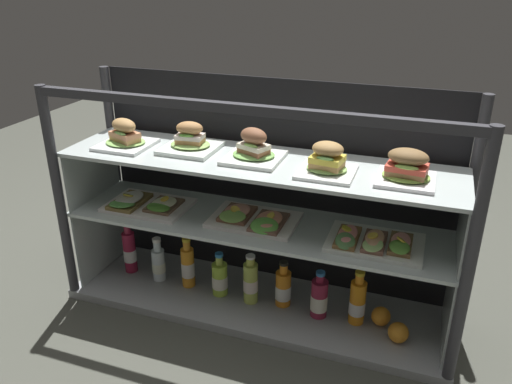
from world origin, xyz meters
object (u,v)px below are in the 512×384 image
Objects in this scene: plated_roll_sandwich_left_of_center at (125,137)px; juice_bottle_back_left at (130,251)px; open_sandwich_tray_far_right at (253,219)px; orange_fruit_near_left_post at (398,332)px; orange_fruit_beside_bottles at (381,316)px; open_sandwich_tray_far_left at (145,204)px; juice_bottle_tucked_behind at (283,288)px; plated_roll_sandwich_right_of_center at (327,162)px; juice_bottle_front_second at (251,282)px; juice_bottle_front_right_end at (188,266)px; juice_bottle_front_middle at (319,298)px; plated_roll_sandwich_near_left_corner at (190,142)px; juice_bottle_front_fourth at (357,302)px; open_sandwich_tray_right_of_center at (374,242)px; juice_bottle_front_left_end at (159,263)px; plated_roll_sandwich_far_right at (254,150)px; juice_bottle_back_center at (220,278)px; plated_roll_sandwich_mid_left at (407,169)px.

juice_bottle_back_left is at bearing 148.96° from plated_roll_sandwich_left_of_center.
open_sandwich_tray_far_right is 4.39× the size of orange_fruit_near_left_post.
orange_fruit_near_left_post is (0.07, -0.08, 0.00)m from orange_fruit_beside_bottles.
open_sandwich_tray_far_left reaches higher than juice_bottle_tucked_behind.
orange_fruit_near_left_post is (1.20, -0.09, -0.06)m from juice_bottle_back_left.
plated_roll_sandwich_right_of_center reaches higher than juice_bottle_front_second.
juice_bottle_front_middle is at bearing -1.89° from juice_bottle_front_right_end.
plated_roll_sandwich_near_left_corner is 0.95× the size of juice_bottle_front_second.
plated_roll_sandwich_left_of_center is 1.12m from juice_bottle_front_fourth.
plated_roll_sandwich_left_of_center is at bearing -179.35° from juice_bottle_front_second.
open_sandwich_tray_right_of_center is (0.19, 0.00, -0.28)m from plated_roll_sandwich_right_of_center.
open_sandwich_tray_right_of_center is 1.65× the size of juice_bottle_front_left_end.
open_sandwich_tray_far_right reaches higher than orange_fruit_beside_bottles.
plated_roll_sandwich_far_right reaches higher than juice_bottle_front_right_end.
open_sandwich_tray_far_left is at bearing -178.74° from juice_bottle_front_middle.
plated_roll_sandwich_right_of_center reaches higher than juice_bottle_tucked_behind.
open_sandwich_tray_right_of_center is 4.52× the size of orange_fruit_beside_bottles.
plated_roll_sandwich_near_left_corner is 0.71m from juice_bottle_tucked_behind.
plated_roll_sandwich_left_of_center is at bearing 173.47° from open_sandwich_tray_far_left.
open_sandwich_tray_far_right is (-0.28, 0.03, -0.28)m from plated_roll_sandwich_right_of_center.
open_sandwich_tray_right_of_center reaches higher than juice_bottle_front_right_end.
juice_bottle_back_left is 0.73m from juice_bottle_tucked_behind.
juice_bottle_tucked_behind is (0.59, 0.04, -0.31)m from open_sandwich_tray_far_left.
orange_fruit_beside_bottles is (0.53, 0.03, -0.06)m from juice_bottle_front_second.
orange_fruit_near_left_post is (0.13, -0.03, -0.35)m from open_sandwich_tray_right_of_center.
juice_bottle_back_center is (0.46, -0.03, -0.03)m from juice_bottle_back_left.
plated_roll_sandwich_right_of_center is 0.82m from juice_bottle_front_right_end.
juice_bottle_front_left_end is 0.98m from orange_fruit_beside_bottles.
juice_bottle_front_middle is 2.63× the size of orange_fruit_near_left_post.
open_sandwich_tray_far_left is at bearing -167.68° from juice_bottle_front_right_end.
plated_roll_sandwich_left_of_center reaches higher than juice_bottle_tucked_behind.
plated_roll_sandwich_left_of_center is 1.00× the size of juice_bottle_front_middle.
juice_bottle_front_middle is (0.55, -0.04, -0.58)m from plated_roll_sandwich_near_left_corner.
juice_bottle_front_right_end is 0.30m from juice_bottle_front_second.
plated_roll_sandwich_near_left_corner is 1.01× the size of plated_roll_sandwich_far_right.
orange_fruit_near_left_post is at bearing -1.97° from open_sandwich_tray_far_left.
open_sandwich_tray_right_of_center is 1.38× the size of juice_bottle_back_left.
plated_roll_sandwich_far_right is 0.55m from open_sandwich_tray_far_left.
open_sandwich_tray_far_left is (-1.02, -0.01, -0.29)m from plated_roll_sandwich_mid_left.
juice_bottle_front_left_end is (0.02, 0.04, -0.30)m from open_sandwich_tray_far_left.
plated_roll_sandwich_near_left_corner reaches higher than juice_bottle_front_second.
plated_roll_sandwich_left_of_center reaches higher than orange_fruit_beside_bottles.
plated_roll_sandwich_near_left_corner is at bearing 173.06° from open_sandwich_tray_far_right.
juice_bottle_front_fourth is at bearing -2.18° from plated_roll_sandwich_near_left_corner.
plated_roll_sandwich_near_left_corner is 0.62× the size of open_sandwich_tray_right_of_center.
orange_fruit_near_left_post is at bearing -5.90° from plated_roll_sandwich_near_left_corner.
plated_roll_sandwich_near_left_corner is at bearing 15.03° from open_sandwich_tray_far_left.
plated_roll_sandwich_right_of_center is 0.40m from open_sandwich_tray_far_right.
plated_roll_sandwich_near_left_corner is 0.34m from open_sandwich_tray_far_left.
open_sandwich_tray_far_left is 1.38× the size of juice_bottle_back_left.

